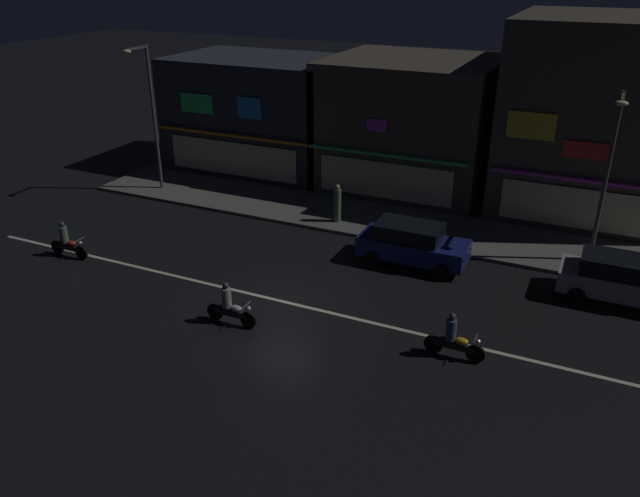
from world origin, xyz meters
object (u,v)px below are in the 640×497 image
motorcycle_lead (230,307)px  traffic_cone (419,254)px  streetlamp_west (150,107)px  parked_car_trailing (412,243)px  motorcycle_opposite_lane (453,339)px  parked_car_near_kerb (622,279)px  pedestrian_on_sidewalk (337,204)px  motorcycle_following (67,242)px  streetlamp_mid (609,166)px

motorcycle_lead → traffic_cone: size_ratio=3.45×
streetlamp_west → parked_car_trailing: (14.57, -2.60, -3.55)m
motorcycle_opposite_lane → traffic_cone: 6.75m
streetlamp_west → parked_car_near_kerb: size_ratio=1.69×
pedestrian_on_sidewalk → parked_car_near_kerb: bearing=-56.1°
motorcycle_lead → motorcycle_opposite_lane: 7.36m
motorcycle_following → motorcycle_opposite_lane: size_ratio=1.00×
pedestrian_on_sidewalk → motorcycle_lead: bearing=-134.4°
streetlamp_mid → parked_car_near_kerb: size_ratio=1.56×
streetlamp_mid → traffic_cone: bearing=-158.4°
streetlamp_west → parked_car_trailing: 15.22m
pedestrian_on_sidewalk → parked_car_trailing: 4.97m
streetlamp_mid → motorcycle_following: bearing=-157.3°
motorcycle_following → motorcycle_opposite_lane: same height
motorcycle_lead → streetlamp_mid: bearing=-133.7°
streetlamp_west → motorcycle_opposite_lane: bearing=-25.3°
streetlamp_mid → parked_car_trailing: bearing=-156.6°
streetlamp_west → motorcycle_lead: 14.65m
pedestrian_on_sidewalk → parked_car_near_kerb: size_ratio=0.41×
parked_car_trailing → pedestrian_on_sidewalk: bearing=-29.8°
streetlamp_west → motorcycle_opposite_lane: 19.93m
motorcycle_lead → motorcycle_following: size_ratio=1.00×
pedestrian_on_sidewalk → motorcycle_lead: size_ratio=0.93×
pedestrian_on_sidewalk → parked_car_trailing: pedestrian_on_sidewalk is taller
streetlamp_west → pedestrian_on_sidewalk: streetlamp_west is taller
motorcycle_following → traffic_cone: bearing=-153.9°
motorcycle_lead → streetlamp_west: bearing=-38.7°
streetlamp_west → motorcycle_opposite_lane: size_ratio=3.83×
parked_car_trailing → motorcycle_following: bearing=22.3°
traffic_cone → streetlamp_west: bearing=171.2°
parked_car_near_kerb → parked_car_trailing: bearing=-178.5°
streetlamp_mid → motorcycle_following: size_ratio=3.54×
pedestrian_on_sidewalk → parked_car_near_kerb: (11.98, -2.27, -0.10)m
streetlamp_mid → motorcycle_following: 21.46m
parked_car_near_kerb → streetlamp_mid: bearing=113.2°
streetlamp_mid → traffic_cone: 7.83m
parked_car_near_kerb → traffic_cone: parked_car_near_kerb is taller
motorcycle_following → motorcycle_lead: bearing=172.5°
pedestrian_on_sidewalk → traffic_cone: 5.06m
streetlamp_west → streetlamp_mid: 21.12m
streetlamp_west → motorcycle_following: bearing=-78.7°
streetlamp_mid → pedestrian_on_sidewalk: bearing=-178.1°
streetlamp_west → motorcycle_opposite_lane: streetlamp_west is taller
motorcycle_following → streetlamp_west: bearing=-75.8°
traffic_cone → motorcycle_lead: bearing=-120.9°
pedestrian_on_sidewalk → streetlamp_mid: bearing=-43.5°
motorcycle_opposite_lane → streetlamp_mid: bearing=-118.7°
motorcycle_lead → parked_car_near_kerb: bearing=-144.9°
parked_car_trailing → motorcycle_opposite_lane: 6.55m
parked_car_near_kerb → motorcycle_lead: parked_car_near_kerb is taller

